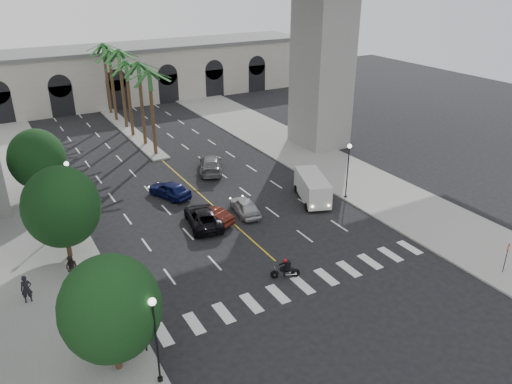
{
  "coord_description": "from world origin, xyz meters",
  "views": [
    {
      "loc": [
        -16.79,
        -24.42,
        19.8
      ],
      "look_at": [
        0.63,
        6.0,
        3.87
      ],
      "focal_mm": 35.0,
      "sensor_mm": 36.0,
      "label": 1
    }
  ],
  "objects_px": {
    "cargo_van": "(312,187)",
    "do_not_enter_sign": "(507,252)",
    "traffic_signal_near": "(143,316)",
    "car_a": "(245,206)",
    "car_e": "(170,190)",
    "lamp_post_left_far": "(70,186)",
    "pedestrian_b": "(72,268)",
    "motorcycle_rider": "(286,269)",
    "car_b": "(212,216)",
    "lamp_post_left_near": "(156,334)",
    "traffic_signal_far": "(122,280)",
    "car_c": "(203,217)",
    "pedestrian_a": "(26,289)",
    "car_d": "(211,164)",
    "lamp_post_right": "(348,166)"
  },
  "relations": [
    {
      "from": "lamp_post_left_far",
      "to": "car_e",
      "type": "height_order",
      "value": "lamp_post_left_far"
    },
    {
      "from": "do_not_enter_sign",
      "to": "car_b",
      "type": "bearing_deg",
      "value": 110.39
    },
    {
      "from": "lamp_post_left_near",
      "to": "car_c",
      "type": "bearing_deg",
      "value": 58.34
    },
    {
      "from": "cargo_van",
      "to": "traffic_signal_far",
      "type": "bearing_deg",
      "value": -138.24
    },
    {
      "from": "cargo_van",
      "to": "pedestrian_a",
      "type": "bearing_deg",
      "value": -151.32
    },
    {
      "from": "car_b",
      "to": "do_not_enter_sign",
      "type": "relative_size",
      "value": 1.65
    },
    {
      "from": "car_b",
      "to": "car_d",
      "type": "bearing_deg",
      "value": -137.55
    },
    {
      "from": "lamp_post_left_far",
      "to": "car_d",
      "type": "height_order",
      "value": "lamp_post_left_far"
    },
    {
      "from": "lamp_post_left_near",
      "to": "car_b",
      "type": "height_order",
      "value": "lamp_post_left_near"
    },
    {
      "from": "lamp_post_left_far",
      "to": "motorcycle_rider",
      "type": "height_order",
      "value": "lamp_post_left_far"
    },
    {
      "from": "lamp_post_left_far",
      "to": "traffic_signal_far",
      "type": "height_order",
      "value": "lamp_post_left_far"
    },
    {
      "from": "car_b",
      "to": "cargo_van",
      "type": "height_order",
      "value": "cargo_van"
    },
    {
      "from": "lamp_post_right",
      "to": "car_c",
      "type": "distance_m",
      "value": 14.02
    },
    {
      "from": "cargo_van",
      "to": "pedestrian_b",
      "type": "relative_size",
      "value": 3.2
    },
    {
      "from": "car_e",
      "to": "do_not_enter_sign",
      "type": "xyz_separation_m",
      "value": [
        15.72,
        -23.77,
        1.01
      ]
    },
    {
      "from": "lamp_post_left_far",
      "to": "car_b",
      "type": "height_order",
      "value": "lamp_post_left_far"
    },
    {
      "from": "traffic_signal_near",
      "to": "cargo_van",
      "type": "xyz_separation_m",
      "value": [
        19.7,
        11.66,
        -1.17
      ]
    },
    {
      "from": "traffic_signal_near",
      "to": "car_b",
      "type": "height_order",
      "value": "traffic_signal_near"
    },
    {
      "from": "traffic_signal_near",
      "to": "car_d",
      "type": "height_order",
      "value": "traffic_signal_near"
    },
    {
      "from": "car_e",
      "to": "lamp_post_left_far",
      "type": "bearing_deg",
      "value": -19.39
    },
    {
      "from": "car_c",
      "to": "pedestrian_b",
      "type": "bearing_deg",
      "value": 26.37
    },
    {
      "from": "car_a",
      "to": "car_d",
      "type": "bearing_deg",
      "value": -90.84
    },
    {
      "from": "traffic_signal_far",
      "to": "cargo_van",
      "type": "distance_m",
      "value": 21.17
    },
    {
      "from": "traffic_signal_near",
      "to": "pedestrian_a",
      "type": "xyz_separation_m",
      "value": [
        -5.11,
        8.1,
        -1.42
      ]
    },
    {
      "from": "traffic_signal_near",
      "to": "motorcycle_rider",
      "type": "xyz_separation_m",
      "value": [
        10.81,
        2.35,
        -1.83
      ]
    },
    {
      "from": "lamp_post_left_near",
      "to": "car_a",
      "type": "height_order",
      "value": "lamp_post_left_near"
    },
    {
      "from": "lamp_post_right",
      "to": "traffic_signal_near",
      "type": "xyz_separation_m",
      "value": [
        -22.7,
        -10.5,
        -0.71
      ]
    },
    {
      "from": "car_c",
      "to": "pedestrian_b",
      "type": "distance_m",
      "value": 11.56
    },
    {
      "from": "car_e",
      "to": "lamp_post_left_near",
      "type": "bearing_deg",
      "value": 45.82
    },
    {
      "from": "lamp_post_left_far",
      "to": "car_b",
      "type": "relative_size",
      "value": 1.32
    },
    {
      "from": "car_b",
      "to": "cargo_van",
      "type": "distance_m",
      "value": 9.94
    },
    {
      "from": "traffic_signal_near",
      "to": "car_b",
      "type": "distance_m",
      "value": 15.84
    },
    {
      "from": "lamp_post_left_near",
      "to": "cargo_van",
      "type": "relative_size",
      "value": 0.89
    },
    {
      "from": "lamp_post_left_far",
      "to": "car_e",
      "type": "distance_m",
      "value": 9.03
    },
    {
      "from": "car_d",
      "to": "motorcycle_rider",
      "type": "bearing_deg",
      "value": 103.61
    },
    {
      "from": "traffic_signal_near",
      "to": "car_a",
      "type": "relative_size",
      "value": 0.86
    },
    {
      "from": "car_e",
      "to": "cargo_van",
      "type": "bearing_deg",
      "value": 124.79
    },
    {
      "from": "lamp_post_left_near",
      "to": "pedestrian_a",
      "type": "height_order",
      "value": "lamp_post_left_near"
    },
    {
      "from": "motorcycle_rider",
      "to": "cargo_van",
      "type": "relative_size",
      "value": 0.33
    },
    {
      "from": "pedestrian_b",
      "to": "traffic_signal_far",
      "type": "bearing_deg",
      "value": -39.06
    },
    {
      "from": "lamp_post_right",
      "to": "pedestrian_b",
      "type": "distance_m",
      "value": 24.92
    },
    {
      "from": "traffic_signal_near",
      "to": "traffic_signal_far",
      "type": "height_order",
      "value": "same"
    },
    {
      "from": "car_a",
      "to": "do_not_enter_sign",
      "type": "xyz_separation_m",
      "value": [
        11.25,
        -17.23,
        1.05
      ]
    },
    {
      "from": "cargo_van",
      "to": "pedestrian_a",
      "type": "height_order",
      "value": "cargo_van"
    },
    {
      "from": "traffic_signal_far",
      "to": "car_a",
      "type": "xyz_separation_m",
      "value": [
        13.05,
        8.37,
        -1.79
      ]
    },
    {
      "from": "traffic_signal_far",
      "to": "cargo_van",
      "type": "xyz_separation_m",
      "value": [
        19.7,
        7.66,
        -1.17
      ]
    },
    {
      "from": "cargo_van",
      "to": "do_not_enter_sign",
      "type": "xyz_separation_m",
      "value": [
        4.6,
        -16.52,
        0.44
      ]
    },
    {
      "from": "lamp_post_left_near",
      "to": "traffic_signal_near",
      "type": "xyz_separation_m",
      "value": [
        0.1,
        2.5,
        -0.71
      ]
    },
    {
      "from": "lamp_post_left_far",
      "to": "pedestrian_b",
      "type": "relative_size",
      "value": 2.85
    },
    {
      "from": "car_a",
      "to": "cargo_van",
      "type": "bearing_deg",
      "value": -178.25
    }
  ]
}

